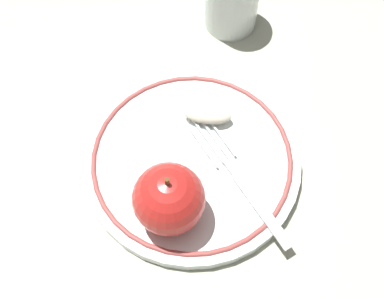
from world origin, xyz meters
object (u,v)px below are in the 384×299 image
at_px(apple_red_whole, 169,199).
at_px(apple_slice_front, 207,114).
at_px(plate, 192,161).
at_px(fork, 243,184).

bearing_deg(apple_red_whole, apple_slice_front, 163.13).
height_order(plate, fork, fork).
distance_m(plate, apple_slice_front, 0.06).
relative_size(apple_red_whole, fork, 0.52).
xyz_separation_m(plate, apple_slice_front, (-0.05, 0.02, 0.02)).
xyz_separation_m(apple_slice_front, fork, (0.08, 0.04, -0.01)).
relative_size(plate, apple_red_whole, 2.94).
bearing_deg(fork, apple_red_whole, 81.27).
bearing_deg(apple_slice_front, plate, 79.01).
xyz_separation_m(apple_red_whole, fork, (-0.04, 0.08, -0.04)).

